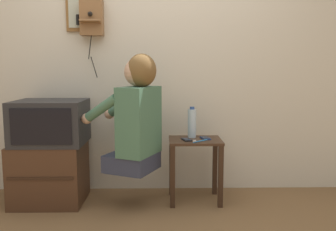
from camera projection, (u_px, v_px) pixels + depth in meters
The scene contains 11 objects.
wall_back at pixel (149, 55), 3.29m from camera, with size 6.80×0.05×2.55m.
side_table at pixel (195, 155), 3.07m from camera, with size 0.45×0.37×0.55m.
person at pixel (136, 115), 2.85m from camera, with size 0.65×0.58×0.95m.
tv_stand at pixel (50, 173), 3.06m from camera, with size 0.58×0.49×0.52m.
television at pixel (51, 122), 2.99m from camera, with size 0.58×0.49×0.37m.
wall_phone_antique at pixel (92, 17), 3.16m from camera, with size 0.24×0.18×0.73m.
framed_picture at pixel (85, 6), 3.18m from camera, with size 0.33×0.03×0.45m.
cell_phone_held at pixel (186, 140), 3.00m from camera, with size 0.09×0.14×0.01m.
cell_phone_spare at pixel (205, 138), 3.07m from camera, with size 0.09×0.13×0.01m.
water_bottle at pixel (192, 123), 3.12m from camera, with size 0.07×0.07×0.27m.
toothbrush at pixel (199, 141), 2.94m from camera, with size 0.13×0.12×0.02m.
Camera 1 is at (0.12, -2.16, 1.15)m, focal length 38.00 mm.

